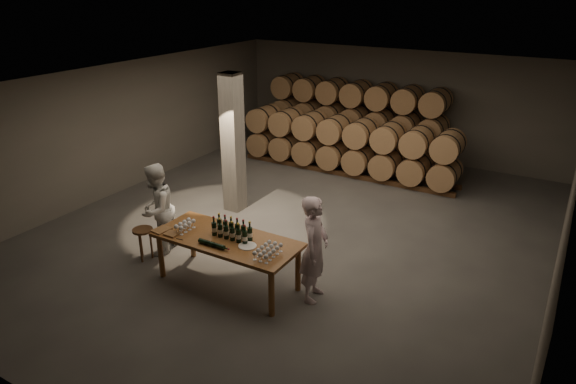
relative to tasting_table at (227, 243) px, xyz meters
The scene contains 15 objects.
room 3.34m from the tasting_table, 123.69° to the left, with size 12.00×12.00×12.00m.
tasting_table is the anchor object (origin of this frame).
barrel_stack_back 7.77m from the tasting_table, 97.11° to the left, with size 5.48×0.95×2.31m.
barrel_stack_front 6.33m from the tasting_table, 95.17° to the left, with size 6.26×0.95×1.57m.
bottle_cluster 0.25m from the tasting_table, 41.78° to the left, with size 0.74×0.24×0.36m.
lying_bottles 0.39m from the tasting_table, 94.61° to the right, with size 0.62×0.08×0.08m.
glass_cluster_left 0.86m from the tasting_table, behind, with size 0.19×0.41×0.17m.
glass_cluster_right 0.98m from the tasting_table, ahead, with size 0.30×0.52×0.16m.
plate 0.50m from the tasting_table, ahead, with size 0.31×0.31×0.02m, color white.
notebook_near 0.99m from the tasting_table, 156.98° to the right, with size 0.24×0.19×0.03m, color brown.
notebook_corner 1.24m from the tasting_table, 163.42° to the right, with size 0.24×0.31×0.03m, color brown.
pen 0.81m from the tasting_table, 146.01° to the right, with size 0.01×0.01×0.14m, color black.
stool 1.93m from the tasting_table, behind, with size 0.39×0.39×0.64m.
person_man 1.57m from the tasting_table, 13.92° to the left, with size 0.68×0.45×1.87m, color beige.
person_woman 1.90m from the tasting_table, behind, with size 0.89×0.69×1.83m, color white.
Camera 1 is at (4.91, -8.76, 5.03)m, focal length 32.00 mm.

